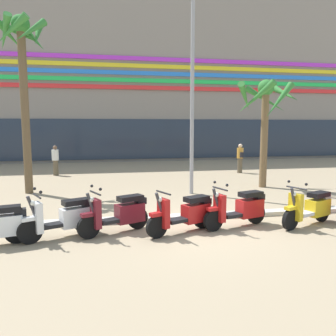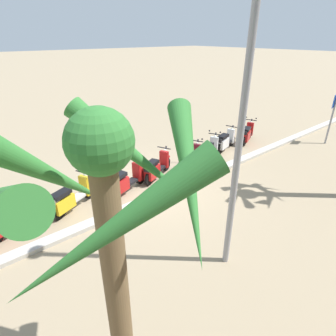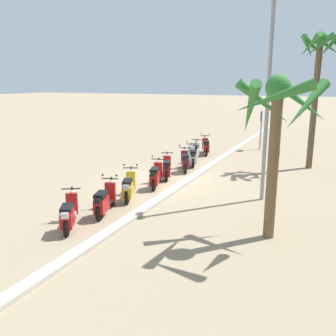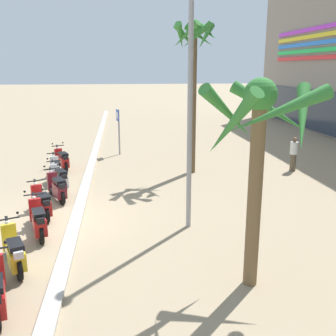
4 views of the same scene
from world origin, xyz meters
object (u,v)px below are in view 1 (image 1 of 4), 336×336
Objects in this scene: palm_tree_by_mall_entrance at (22,58)px; street_lamp at (192,74)px; palm_tree_near_sign at (265,106)px; scooter_red_last_in_row at (241,208)px; pedestrian_by_palm_tree at (240,158)px; pedestrian_window_shopping at (55,160)px; scooter_white_mid_rear at (64,218)px; scooter_maroon_tail_end at (120,213)px; scooter_red_second_in_line at (186,213)px; scooter_yellow_far_back at (311,208)px.

street_lamp reaches higher than palm_tree_by_mall_entrance.
scooter_red_last_in_row is at bearing -121.55° from palm_tree_near_sign.
pedestrian_by_palm_tree reaches higher than scooter_red_last_in_row.
pedestrian_by_palm_tree is at bearing 80.20° from palm_tree_near_sign.
pedestrian_by_palm_tree is at bearing -4.74° from pedestrian_window_shopping.
street_lamp is at bearing 92.47° from scooter_red_last_in_row.
scooter_white_mid_rear and scooter_red_last_in_row have the same top height.
scooter_red_last_in_row is at bearing -59.58° from pedestrian_window_shopping.
pedestrian_by_palm_tree is at bearing 48.91° from scooter_white_mid_rear.
scooter_maroon_tail_end is 0.92× the size of scooter_red_last_in_row.
scooter_yellow_far_back is (3.26, -0.01, -0.00)m from scooter_red_second_in_line.
scooter_yellow_far_back is 0.24× the size of street_lamp.
scooter_maroon_tail_end is 1.57m from scooter_red_second_in_line.
palm_tree_by_mall_entrance is (-7.99, 5.61, 4.49)m from scooter_yellow_far_back.
pedestrian_window_shopping is (0.32, 4.54, -4.14)m from palm_tree_by_mall_entrance.
pedestrian_window_shopping reaches higher than scooter_maroon_tail_end.
pedestrian_window_shopping reaches higher than scooter_red_second_in_line.
pedestrian_window_shopping is (-2.86, 9.90, 0.34)m from scooter_maroon_tail_end.
scooter_white_mid_rear is 0.94× the size of scooter_red_second_in_line.
scooter_white_mid_rear is at bearing 178.63° from scooter_yellow_far_back.
palm_tree_by_mall_entrance reaches higher than pedestrian_by_palm_tree.
pedestrian_window_shopping is at bearing 150.98° from palm_tree_near_sign.
palm_tree_near_sign reaches higher than scooter_red_last_in_row.
street_lamp is (5.67, -5.75, 3.57)m from pedestrian_window_shopping.
scooter_white_mid_rear and scooter_maroon_tail_end have the same top height.
pedestrian_window_shopping is at bearing 120.42° from scooter_red_last_in_row.
scooter_red_second_in_line is at bearing -131.09° from palm_tree_near_sign.
pedestrian_by_palm_tree reaches higher than scooter_maroon_tail_end.
scooter_red_last_in_row is 9.93m from pedestrian_by_palm_tree.
street_lamp is at bearing 46.39° from scooter_white_mid_rear.
scooter_red_second_in_line is at bearing 179.76° from scooter_yellow_far_back.
scooter_red_last_in_row is at bearing -112.49° from pedestrian_by_palm_tree.
street_lamp is at bearing -45.42° from pedestrian_window_shopping.
scooter_maroon_tail_end and scooter_yellow_far_back have the same top height.
scooter_white_mid_rear reaches higher than scooter_red_second_in_line.
scooter_yellow_far_back reaches higher than scooter_red_second_in_line.
scooter_red_second_in_line is (2.79, -0.13, -0.01)m from scooter_white_mid_rear.
scooter_yellow_far_back is 6.06m from palm_tree_near_sign.
scooter_red_second_in_line is 11.06m from pedestrian_window_shopping.
scooter_yellow_far_back is at bearing -52.94° from pedestrian_window_shopping.
palm_tree_near_sign is at bearing 58.45° from scooter_red_last_in_row.
scooter_white_mid_rear is 2.79m from scooter_red_second_in_line.
palm_tree_near_sign is 4.89m from pedestrian_by_palm_tree.
scooter_red_last_in_row is (2.99, -0.06, 0.00)m from scooter_maroon_tail_end.
street_lamp reaches higher than scooter_maroon_tail_end.
pedestrian_by_palm_tree reaches higher than pedestrian_window_shopping.
street_lamp is at bearing -11.48° from palm_tree_by_mall_entrance.
scooter_yellow_far_back is at bearing -2.98° from scooter_maroon_tail_end.
scooter_red_second_in_line is at bearing -8.70° from scooter_maroon_tail_end.
pedestrian_window_shopping is at bearing 85.99° from palm_tree_by_mall_entrance.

